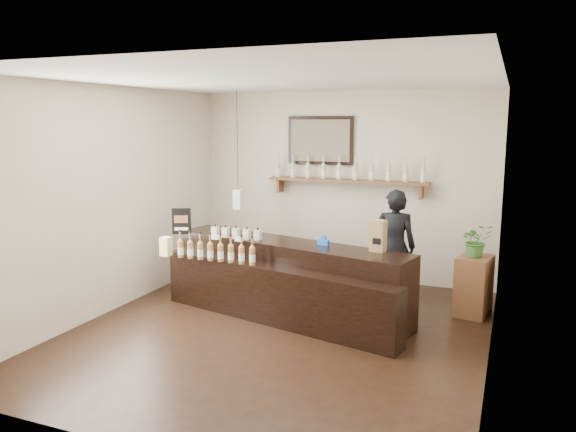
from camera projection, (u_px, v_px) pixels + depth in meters
The scene contains 10 objects.
ground at pixel (278, 332), 6.37m from camera, with size 5.00×5.00×0.00m, color black.
room_shell at pixel (277, 183), 6.08m from camera, with size 5.00×5.00×5.00m.
back_wall_decor at pixel (330, 163), 8.30m from camera, with size 2.66×0.96×1.69m.
counter at pixel (284, 281), 6.89m from camera, with size 3.26×1.57×1.05m.
promo_sign at pixel (181, 221), 7.34m from camera, with size 0.23×0.12×0.34m.
paper_bag at pixel (378, 236), 6.37m from camera, with size 0.19×0.16×0.36m.
tape_dispenser at pixel (323, 241), 6.72m from camera, with size 0.15×0.08×0.12m.
side_cabinet at pixel (474, 286), 6.91m from camera, with size 0.46×0.56×0.73m.
potted_plant at pixel (476, 240), 6.81m from camera, with size 0.37×0.32×0.41m, color #376F2C.
shopkeeper at pixel (395, 239), 7.27m from camera, with size 0.62×0.41×1.71m, color black.
Camera 1 is at (2.38, -5.57, 2.37)m, focal length 35.00 mm.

